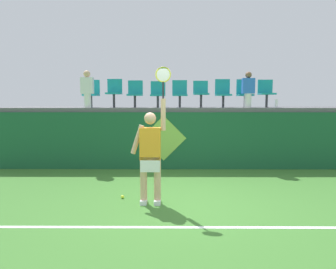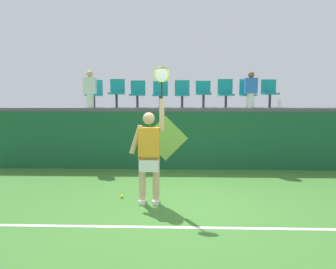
# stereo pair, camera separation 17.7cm
# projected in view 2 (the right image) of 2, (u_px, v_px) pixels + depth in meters

# --- Properties ---
(ground_plane) EXTENTS (40.00, 40.00, 0.00)m
(ground_plane) POSITION_uv_depth(u_px,v_px,m) (184.00, 207.00, 5.66)
(ground_plane) COLOR #3D752D
(court_back_wall) EXTENTS (11.19, 0.20, 1.61)m
(court_back_wall) POSITION_uv_depth(u_px,v_px,m) (182.00, 141.00, 8.75)
(court_back_wall) COLOR #195633
(court_back_wall) RESTS_ON ground_plane
(spectator_platform) EXTENTS (11.19, 2.48, 0.12)m
(spectator_platform) POSITION_uv_depth(u_px,v_px,m) (181.00, 109.00, 9.83)
(spectator_platform) COLOR #56565B
(spectator_platform) RESTS_ON court_back_wall
(court_baseline_stripe) EXTENTS (10.07, 0.08, 0.01)m
(court_baseline_stripe) POSITION_uv_depth(u_px,v_px,m) (185.00, 227.00, 4.72)
(court_baseline_stripe) COLOR white
(court_baseline_stripe) RESTS_ON ground_plane
(tennis_player) EXTENTS (0.75, 0.27, 2.54)m
(tennis_player) POSITION_uv_depth(u_px,v_px,m) (149.00, 153.00, 5.73)
(tennis_player) COLOR white
(tennis_player) RESTS_ON ground_plane
(tennis_ball) EXTENTS (0.07, 0.07, 0.07)m
(tennis_ball) POSITION_uv_depth(u_px,v_px,m) (122.00, 196.00, 6.15)
(tennis_ball) COLOR #D1E533
(tennis_ball) RESTS_ON ground_plane
(water_bottle) EXTENTS (0.08, 0.08, 0.24)m
(water_bottle) POSITION_uv_depth(u_px,v_px,m) (279.00, 104.00, 8.68)
(water_bottle) COLOR white
(water_bottle) RESTS_ON spectator_platform
(stadium_chair_0) EXTENTS (0.44, 0.42, 0.82)m
(stadium_chair_0) POSITION_uv_depth(u_px,v_px,m) (95.00, 92.00, 9.29)
(stadium_chair_0) COLOR #38383D
(stadium_chair_0) RESTS_ON spectator_platform
(stadium_chair_1) EXTENTS (0.44, 0.42, 0.85)m
(stadium_chair_1) POSITION_uv_depth(u_px,v_px,m) (117.00, 91.00, 9.26)
(stadium_chair_1) COLOR #38383D
(stadium_chair_1) RESTS_ON spectator_platform
(stadium_chair_2) EXTENTS (0.44, 0.42, 0.81)m
(stadium_chair_2) POSITION_uv_depth(u_px,v_px,m) (138.00, 93.00, 9.24)
(stadium_chair_2) COLOR #38383D
(stadium_chair_2) RESTS_ON spectator_platform
(stadium_chair_3) EXTENTS (0.44, 0.42, 0.78)m
(stadium_chair_3) POSITION_uv_depth(u_px,v_px,m) (160.00, 93.00, 9.22)
(stadium_chair_3) COLOR #38383D
(stadium_chair_3) RESTS_ON spectator_platform
(stadium_chair_4) EXTENTS (0.44, 0.42, 0.81)m
(stadium_chair_4) POSITION_uv_depth(u_px,v_px,m) (182.00, 93.00, 9.20)
(stadium_chair_4) COLOR #38383D
(stadium_chair_4) RESTS_ON spectator_platform
(stadium_chair_5) EXTENTS (0.44, 0.42, 0.80)m
(stadium_chair_5) POSITION_uv_depth(u_px,v_px,m) (203.00, 92.00, 9.17)
(stadium_chair_5) COLOR #38383D
(stadium_chair_5) RESTS_ON spectator_platform
(stadium_chair_6) EXTENTS (0.44, 0.42, 0.84)m
(stadium_chair_6) POSITION_uv_depth(u_px,v_px,m) (226.00, 92.00, 9.16)
(stadium_chair_6) COLOR #38383D
(stadium_chair_6) RESTS_ON spectator_platform
(stadium_chair_7) EXTENTS (0.44, 0.42, 0.84)m
(stadium_chair_7) POSITION_uv_depth(u_px,v_px,m) (247.00, 92.00, 9.14)
(stadium_chair_7) COLOR #38383D
(stadium_chair_7) RESTS_ON spectator_platform
(stadium_chair_8) EXTENTS (0.44, 0.42, 0.83)m
(stadium_chair_8) POSITION_uv_depth(u_px,v_px,m) (269.00, 92.00, 9.11)
(stadium_chair_8) COLOR #38383D
(stadium_chair_8) RESTS_ON spectator_platform
(spectator_0) EXTENTS (0.34, 0.20, 1.02)m
(spectator_0) POSITION_uv_depth(u_px,v_px,m) (251.00, 89.00, 8.72)
(spectator_0) COLOR white
(spectator_0) RESTS_ON spectator_platform
(spectator_1) EXTENTS (0.34, 0.20, 1.05)m
(spectator_1) POSITION_uv_depth(u_px,v_px,m) (90.00, 89.00, 8.80)
(spectator_1) COLOR white
(spectator_1) RESTS_ON spectator_platform
(wall_signage_mount) EXTENTS (1.27, 0.01, 1.52)m
(wall_signage_mount) POSITION_uv_depth(u_px,v_px,m) (166.00, 169.00, 8.74)
(wall_signage_mount) COLOR #195633
(wall_signage_mount) RESTS_ON ground_plane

